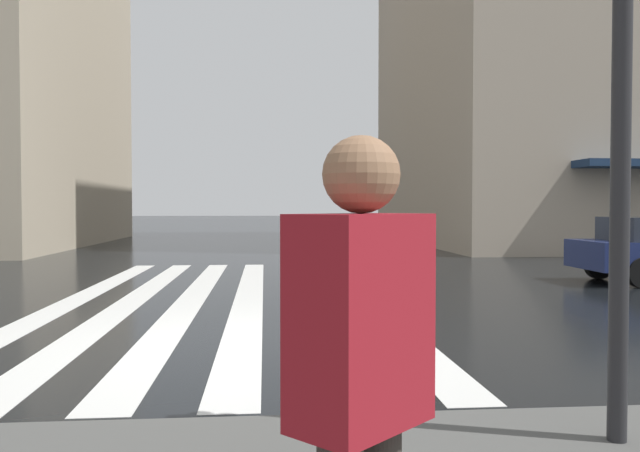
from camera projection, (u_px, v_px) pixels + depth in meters
The scene contains 4 objects.
ground_plane at pixel (252, 346), 7.51m from camera, with size 220.00×220.00×0.00m, color black.
zebra_crossing at pixel (221, 298), 11.44m from camera, with size 13.00×5.50×0.01m.
traffic_signal_post at pixel (612, 18), 4.09m from camera, with size 0.44×0.30×3.73m.
pedestrian_far_down_pavement at pixel (361, 381), 1.81m from camera, with size 0.45×0.46×1.68m.
Camera 1 is at (-7.51, -0.15, 1.63)m, focal length 35.97 mm.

